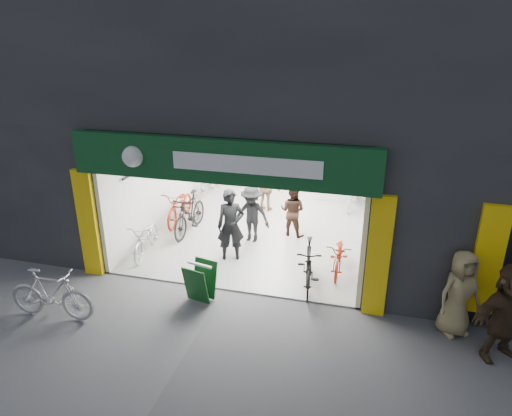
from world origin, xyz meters
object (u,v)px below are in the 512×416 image
at_px(bike_left_front, 146,238).
at_px(pedestrian_near, 459,293).
at_px(sandwich_board, 200,281).
at_px(bike_right_front, 308,266).
at_px(parked_bike, 51,294).

relative_size(bike_left_front, pedestrian_near, 1.01).
bearing_deg(sandwich_board, bike_right_front, 38.92).
relative_size(bike_right_front, sandwich_board, 2.15).
bearing_deg(bike_right_front, parked_bike, -160.96).
height_order(bike_left_front, sandwich_board, bike_left_front).
height_order(parked_bike, sandwich_board, parked_bike).
distance_m(parked_bike, sandwich_board, 2.99).
height_order(bike_left_front, parked_bike, parked_bike).
distance_m(bike_right_front, sandwich_board, 2.42).
xyz_separation_m(pedestrian_near, sandwich_board, (-5.13, -0.20, -0.40)).
xyz_separation_m(bike_left_front, sandwich_board, (2.14, -1.69, 0.01)).
bearing_deg(pedestrian_near, bike_right_front, 133.49).
bearing_deg(parked_bike, bike_right_front, -65.99).
bearing_deg(bike_right_front, sandwich_board, -160.88).
bearing_deg(parked_bike, pedestrian_near, -81.70).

